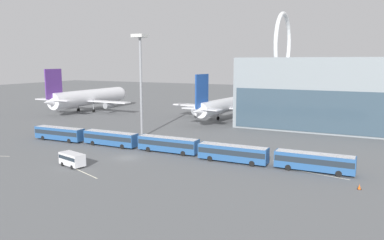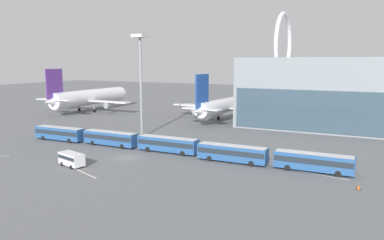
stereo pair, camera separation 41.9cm
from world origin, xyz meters
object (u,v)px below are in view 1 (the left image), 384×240
object	(u,v)px
airliner_at_gate_far	(227,105)
shuttle_bus_4	(314,161)
airliner_at_gate_near	(87,97)
shuttle_bus_0	(59,133)
shuttle_bus_2	(168,144)
shuttle_bus_3	(233,152)
traffic_cone_0	(359,187)
floodlight_mast	(140,65)
shuttle_bus_1	(111,138)
service_van_foreground	(72,159)

from	to	relation	value
airliner_at_gate_far	shuttle_bus_4	bearing A→B (deg)	-137.94
airliner_at_gate_near	shuttle_bus_0	distance (m)	51.21
shuttle_bus_2	shuttle_bus_3	bearing A→B (deg)	-5.17
shuttle_bus_2	traffic_cone_0	xyz separation A→B (m)	(34.97, -6.90, -1.44)
shuttle_bus_3	traffic_cone_0	xyz separation A→B (m)	(21.03, -5.73, -1.44)
shuttle_bus_2	shuttle_bus_4	distance (m)	27.89
airliner_at_gate_near	shuttle_bus_3	distance (m)	82.49
shuttle_bus_3	floodlight_mast	xyz separation A→B (m)	(-27.30, 11.90, 15.36)
shuttle_bus_1	shuttle_bus_2	bearing A→B (deg)	1.72
shuttle_bus_3	airliner_at_gate_near	bearing A→B (deg)	148.84
shuttle_bus_2	traffic_cone_0	bearing A→B (deg)	-11.54
shuttle_bus_0	floodlight_mast	bearing A→B (deg)	37.88
shuttle_bus_2	floodlight_mast	xyz separation A→B (m)	(-13.36, 10.73, 15.36)
shuttle_bus_3	floodlight_mast	distance (m)	33.51
service_van_foreground	airliner_at_gate_near	bearing A→B (deg)	-36.20
shuttle_bus_3	traffic_cone_0	world-z (taller)	shuttle_bus_3
shuttle_bus_4	service_van_foreground	world-z (taller)	shuttle_bus_4
shuttle_bus_1	traffic_cone_0	xyz separation A→B (m)	(48.91, -6.59, -1.44)
shuttle_bus_1	shuttle_bus_4	distance (m)	41.83
shuttle_bus_1	shuttle_bus_0	bearing A→B (deg)	-176.59
airliner_at_gate_far	shuttle_bus_4	size ratio (longest dim) A/B	3.23
shuttle_bus_1	shuttle_bus_3	bearing A→B (deg)	-1.32
shuttle_bus_3	shuttle_bus_4	world-z (taller)	same
airliner_at_gate_near	shuttle_bus_1	bearing A→B (deg)	-133.13
shuttle_bus_2	traffic_cone_0	distance (m)	35.68
airliner_at_gate_near	shuttle_bus_2	distance (m)	70.21
shuttle_bus_2	service_van_foreground	world-z (taller)	shuttle_bus_2
floodlight_mast	airliner_at_gate_far	bearing A→B (deg)	74.33
shuttle_bus_3	shuttle_bus_4	xyz separation A→B (m)	(13.94, 0.34, 0.00)
shuttle_bus_1	shuttle_bus_4	size ratio (longest dim) A/B	1.00
airliner_at_gate_far	traffic_cone_0	bearing A→B (deg)	-135.98
service_van_foreground	traffic_cone_0	distance (m)	45.79
shuttle_bus_0	shuttle_bus_1	bearing A→B (deg)	1.83
shuttle_bus_4	service_van_foreground	distance (m)	40.69
shuttle_bus_1	floodlight_mast	size ratio (longest dim) A/B	0.53
shuttle_bus_1	shuttle_bus_3	xyz separation A→B (m)	(27.88, -0.86, 0.00)
airliner_at_gate_far	traffic_cone_0	distance (m)	63.88
airliner_at_gate_far	shuttle_bus_0	bearing A→B (deg)	158.02
shuttle_bus_2	airliner_at_gate_far	bearing A→B (deg)	95.15
shuttle_bus_2	shuttle_bus_3	xyz separation A→B (m)	(13.94, -1.17, 0.00)
shuttle_bus_3	service_van_foreground	size ratio (longest dim) A/B	2.31
shuttle_bus_0	service_van_foreground	world-z (taller)	shuttle_bus_0
shuttle_bus_0	shuttle_bus_4	distance (m)	55.76
shuttle_bus_2	traffic_cone_0	world-z (taller)	shuttle_bus_2
airliner_at_gate_near	shuttle_bus_3	bearing A→B (deg)	-119.99
shuttle_bus_4	shuttle_bus_2	bearing A→B (deg)	178.10
floodlight_mast	shuttle_bus_0	bearing A→B (deg)	-140.99
traffic_cone_0	shuttle_bus_2	bearing A→B (deg)	168.84
airliner_at_gate_far	shuttle_bus_1	bearing A→B (deg)	173.52
service_van_foreground	shuttle_bus_3	bearing A→B (deg)	-134.01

